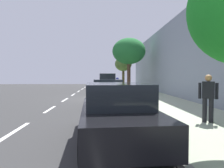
# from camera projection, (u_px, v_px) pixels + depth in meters

# --- Properties ---
(ground) EXTENTS (59.24, 59.24, 0.00)m
(ground) POSITION_uv_depth(u_px,v_px,m) (101.00, 99.00, 15.50)
(ground) COLOR #323232
(sidewalk) EXTENTS (3.92, 37.03, 0.15)m
(sidewalk) POSITION_uv_depth(u_px,v_px,m) (149.00, 98.00, 15.66)
(sidewalk) COLOR #A4AF92
(sidewalk) RESTS_ON ground
(curb_edge) EXTENTS (0.16, 37.03, 0.15)m
(curb_edge) POSITION_uv_depth(u_px,v_px,m) (122.00, 98.00, 15.57)
(curb_edge) COLOR gray
(curb_edge) RESTS_ON ground
(lane_stripe_centre) EXTENTS (0.14, 35.80, 0.01)m
(lane_stripe_centre) POSITION_uv_depth(u_px,v_px,m) (65.00, 100.00, 14.77)
(lane_stripe_centre) COLOR white
(lane_stripe_centre) RESTS_ON ground
(lane_stripe_bike_edge) EXTENTS (0.12, 37.03, 0.01)m
(lane_stripe_bike_edge) POSITION_uv_depth(u_px,v_px,m) (103.00, 99.00, 15.50)
(lane_stripe_bike_edge) COLOR white
(lane_stripe_bike_edge) RESTS_ON ground
(building_facade) EXTENTS (0.50, 37.03, 6.21)m
(building_facade) POSITION_uv_depth(u_px,v_px,m) (178.00, 58.00, 15.64)
(building_facade) COLOR gray
(building_facade) RESTS_ON ground
(parked_sedan_black_nearest) EXTENTS (2.05, 4.50, 1.52)m
(parked_sedan_black_nearest) POSITION_uv_depth(u_px,v_px,m) (117.00, 113.00, 5.38)
(parked_sedan_black_nearest) COLOR black
(parked_sedan_black_nearest) RESTS_ON ground
(parked_sedan_silver_second) EXTENTS (1.97, 4.46, 1.52)m
(parked_sedan_silver_second) POSITION_uv_depth(u_px,v_px,m) (107.00, 93.00, 11.76)
(parked_sedan_silver_second) COLOR #B7BABF
(parked_sedan_silver_second) RESTS_ON ground
(parked_suv_tan_mid) EXTENTS (2.13, 4.78, 1.99)m
(parked_suv_tan_mid) POSITION_uv_depth(u_px,v_px,m) (107.00, 82.00, 23.28)
(parked_suv_tan_mid) COLOR tan
(parked_suv_tan_mid) RESTS_ON ground
(parked_sedan_white_far) EXTENTS (1.96, 4.46, 1.52)m
(parked_sedan_white_far) POSITION_uv_depth(u_px,v_px,m) (106.00, 83.00, 30.38)
(parked_sedan_white_far) COLOR white
(parked_sedan_white_far) RESTS_ON ground
(bicycle_at_curb) EXTENTS (1.66, 0.59, 0.73)m
(bicycle_at_curb) POSITION_uv_depth(u_px,v_px,m) (115.00, 92.00, 17.53)
(bicycle_at_curb) COLOR black
(bicycle_at_curb) RESTS_ON ground
(cyclist_with_backpack) EXTENTS (0.42, 0.62, 1.61)m
(cyclist_with_backpack) POSITION_uv_depth(u_px,v_px,m) (118.00, 85.00, 17.07)
(cyclist_with_backpack) COLOR #C6B284
(cyclist_with_backpack) RESTS_ON ground
(street_tree_mid_block) EXTENTS (3.52, 3.52, 5.60)m
(street_tree_mid_block) POSITION_uv_depth(u_px,v_px,m) (129.00, 52.00, 21.86)
(street_tree_mid_block) COLOR #4B3425
(street_tree_mid_block) RESTS_ON sidewalk
(street_tree_far_end) EXTENTS (2.28, 2.28, 4.18)m
(street_tree_far_end) POSITION_uv_depth(u_px,v_px,m) (123.00, 64.00, 27.78)
(street_tree_far_end) COLOR #4E4725
(street_tree_far_end) RESTS_ON sidewalk
(pedestrian_on_phone) EXTENTS (0.57, 0.37, 1.61)m
(pedestrian_on_phone) POSITION_uv_depth(u_px,v_px,m) (208.00, 96.00, 6.89)
(pedestrian_on_phone) COLOR black
(pedestrian_on_phone) RESTS_ON sidewalk
(fire_hydrant) EXTENTS (0.22, 0.22, 0.84)m
(fire_hydrant) POSITION_uv_depth(u_px,v_px,m) (141.00, 99.00, 10.26)
(fire_hydrant) COLOR red
(fire_hydrant) RESTS_ON sidewalk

